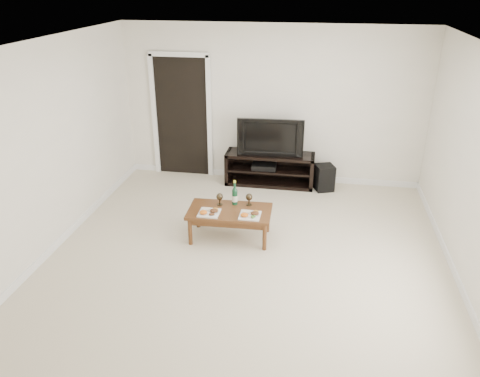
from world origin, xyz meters
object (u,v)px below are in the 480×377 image
(media_console, at_px, (270,169))
(television, at_px, (271,136))
(subwoofer, at_px, (324,178))
(coffee_table, at_px, (230,224))

(media_console, distance_m, television, 0.59)
(media_console, xyz_separation_m, television, (0.00, 0.00, 0.59))
(television, bearing_deg, media_console, 0.00)
(television, height_order, subwoofer, television)
(media_console, xyz_separation_m, coffee_table, (-0.32, -1.89, -0.07))
(subwoofer, distance_m, coffee_table, 2.20)
(television, distance_m, subwoofer, 1.12)
(television, xyz_separation_m, subwoofer, (0.92, -0.08, -0.65))
(subwoofer, xyz_separation_m, coffee_table, (-1.24, -1.81, -0.00))
(media_console, bearing_deg, television, 0.00)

